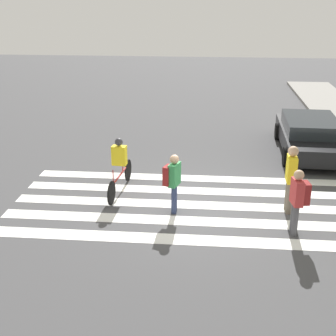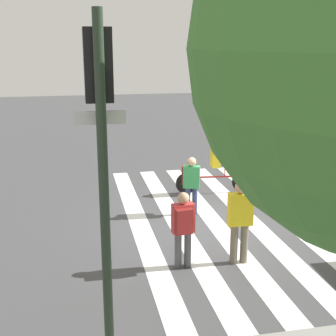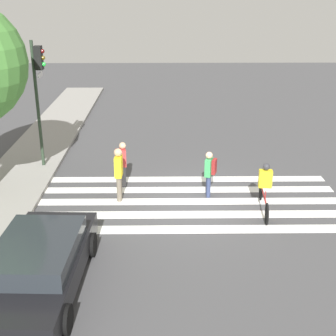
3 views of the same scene
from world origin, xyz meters
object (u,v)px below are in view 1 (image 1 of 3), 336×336
object	(u,v)px
pedestrian_adult_yellow_jacket	(298,197)
car_parked_dark_suv	(310,135)
pedestrian_adult_tall_backpack	(173,179)
pedestrian_adult_blue_shirt	(291,175)
cyclist_mid_street	(120,163)

from	to	relation	value
pedestrian_adult_yellow_jacket	car_parked_dark_suv	world-z (taller)	pedestrian_adult_yellow_jacket
pedestrian_adult_tall_backpack	pedestrian_adult_blue_shirt	bearing A→B (deg)	113.73
pedestrian_adult_tall_backpack	cyclist_mid_street	xyz separation A→B (m)	(-1.17, -1.60, -0.06)
pedestrian_adult_blue_shirt	pedestrian_adult_yellow_jacket	world-z (taller)	pedestrian_adult_blue_shirt
pedestrian_adult_tall_backpack	cyclist_mid_street	bearing A→B (deg)	-107.77
pedestrian_adult_blue_shirt	cyclist_mid_street	bearing A→B (deg)	-98.78
pedestrian_adult_blue_shirt	pedestrian_adult_yellow_jacket	xyz separation A→B (m)	(1.20, -0.01, -0.07)
car_parked_dark_suv	pedestrian_adult_tall_backpack	bearing A→B (deg)	-38.41
pedestrian_adult_tall_backpack	cyclist_mid_street	distance (m)	1.98
pedestrian_adult_tall_backpack	car_parked_dark_suv	bearing A→B (deg)	157.78
pedestrian_adult_blue_shirt	pedestrian_adult_tall_backpack	bearing A→B (deg)	-82.48
pedestrian_adult_yellow_jacket	cyclist_mid_street	size ratio (longest dim) A/B	0.68
pedestrian_adult_yellow_jacket	pedestrian_adult_blue_shirt	bearing A→B (deg)	-8.29
cyclist_mid_street	pedestrian_adult_tall_backpack	bearing A→B (deg)	59.10
pedestrian_adult_yellow_jacket	car_parked_dark_suv	xyz separation A→B (m)	(-6.09, 1.44, -0.28)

